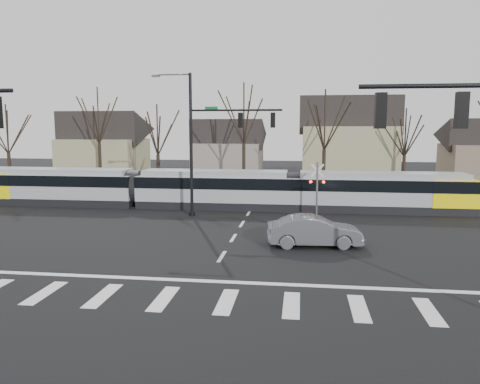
# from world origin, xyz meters

# --- Properties ---
(ground) EXTENTS (140.00, 140.00, 0.00)m
(ground) POSITION_xyz_m (0.00, 0.00, 0.00)
(ground) COLOR black
(grass_verge) EXTENTS (140.00, 28.00, 0.01)m
(grass_verge) POSITION_xyz_m (0.00, 32.00, 0.01)
(grass_verge) COLOR #38331E
(grass_verge) RESTS_ON ground
(crosswalk) EXTENTS (27.00, 2.60, 0.01)m
(crosswalk) POSITION_xyz_m (0.00, -4.00, 0.01)
(crosswalk) COLOR silver
(crosswalk) RESTS_ON ground
(stop_line) EXTENTS (28.00, 0.35, 0.01)m
(stop_line) POSITION_xyz_m (0.00, -1.80, 0.01)
(stop_line) COLOR silver
(stop_line) RESTS_ON ground
(lane_dashes) EXTENTS (0.18, 30.00, 0.01)m
(lane_dashes) POSITION_xyz_m (0.00, 16.00, 0.01)
(lane_dashes) COLOR silver
(lane_dashes) RESTS_ON ground
(rail_pair) EXTENTS (90.00, 1.52, 0.06)m
(rail_pair) POSITION_xyz_m (0.00, 15.80, 0.03)
(rail_pair) COLOR #59595E
(rail_pair) RESTS_ON ground
(tram) EXTENTS (39.68, 2.95, 3.01)m
(tram) POSITION_xyz_m (-3.10, 16.00, 1.64)
(tram) COLOR gray
(tram) RESTS_ON ground
(sedan) EXTENTS (2.81, 5.44, 1.67)m
(sedan) POSITION_xyz_m (4.62, 4.72, 0.84)
(sedan) COLOR #53545B
(sedan) RESTS_ON ground
(signal_pole_far) EXTENTS (9.28, 0.44, 10.20)m
(signal_pole_far) POSITION_xyz_m (-2.41, 12.50, 5.70)
(signal_pole_far) COLOR black
(signal_pole_far) RESTS_ON ground
(rail_crossing_signal) EXTENTS (1.08, 0.36, 4.00)m
(rail_crossing_signal) POSITION_xyz_m (5.00, 12.79, 1.89)
(rail_crossing_signal) COLOR #59595B
(rail_crossing_signal) RESTS_ON ground
(tree_row) EXTENTS (59.20, 7.20, 10.00)m
(tree_row) POSITION_xyz_m (2.00, 26.00, 5.00)
(tree_row) COLOR black
(tree_row) RESTS_ON ground
(house_a) EXTENTS (9.72, 8.64, 8.60)m
(house_a) POSITION_xyz_m (-20.00, 34.00, 4.46)
(house_a) COLOR gray
(house_a) RESTS_ON ground
(house_b) EXTENTS (8.64, 7.56, 7.65)m
(house_b) POSITION_xyz_m (-5.00, 36.00, 3.97)
(house_b) COLOR slate
(house_b) RESTS_ON ground
(house_c) EXTENTS (10.80, 8.64, 10.10)m
(house_c) POSITION_xyz_m (9.00, 33.00, 5.23)
(house_c) COLOR gray
(house_c) RESTS_ON ground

